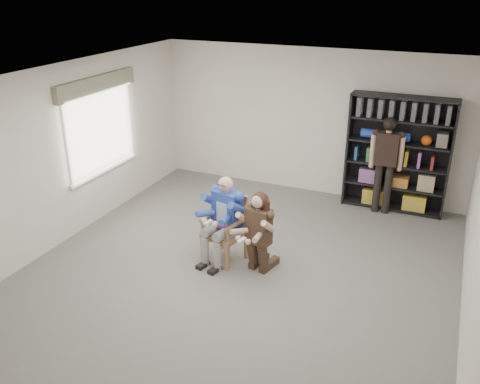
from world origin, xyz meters
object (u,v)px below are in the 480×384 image
at_px(kneeling_woman, 257,234).
at_px(bookshelf, 398,154).
at_px(standing_man, 385,166).
at_px(armchair, 224,229).
at_px(seated_man, 224,219).

xyz_separation_m(kneeling_woman, bookshelf, (1.48, 3.03, 0.43)).
bearing_deg(standing_man, kneeling_woman, -118.08).
xyz_separation_m(armchair, standing_man, (1.89, 2.67, 0.37)).
height_order(kneeling_woman, standing_man, standing_man).
bearing_deg(seated_man, kneeling_woman, 1.67).
distance_m(seated_man, bookshelf, 3.59).
distance_m(kneeling_woman, bookshelf, 3.40).
height_order(seated_man, bookshelf, bookshelf).
bearing_deg(kneeling_woman, bookshelf, 77.43).
relative_size(seated_man, kneeling_woman, 1.09).
relative_size(armchair, standing_man, 0.59).
xyz_separation_m(kneeling_woman, standing_man, (1.31, 2.79, 0.27)).
bearing_deg(seated_man, bookshelf, 68.17).
bearing_deg(bookshelf, armchair, -125.19).
relative_size(armchair, bookshelf, 0.49).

